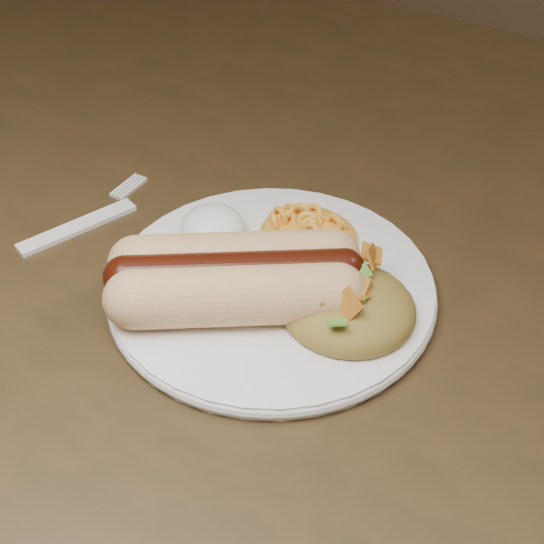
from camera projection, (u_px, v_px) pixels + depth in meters
The scene contains 7 objects.
table at pixel (309, 332), 0.71m from camera, with size 1.60×0.90×0.75m.
plate at pixel (272, 289), 0.60m from camera, with size 0.23×0.23×0.01m, color white.
hotdog at pixel (235, 277), 0.57m from camera, with size 0.14×0.14×0.04m.
mac_and_cheese at pixel (309, 225), 0.62m from camera, with size 0.08×0.07×0.03m, color yellow.
sour_cream at pixel (212, 220), 0.63m from camera, with size 0.05×0.05×0.03m, color white.
taco_salad at pixel (348, 297), 0.56m from camera, with size 0.09×0.09×0.04m.
fork at pixel (77, 227), 0.66m from camera, with size 0.02×0.12×0.00m, color white.
Camera 1 is at (0.23, -0.44, 1.16)m, focal length 55.00 mm.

